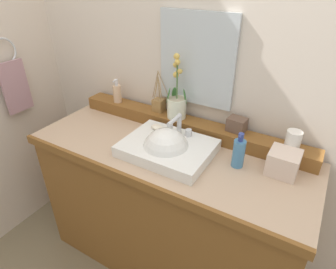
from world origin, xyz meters
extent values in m
cube|color=#796B50|center=(0.00, 0.00, -0.05)|extent=(2.99, 3.73, 0.10)
cube|color=beige|center=(0.00, 0.39, 1.39)|extent=(2.99, 0.20, 2.78)
cube|color=brown|center=(0.00, 0.00, 0.41)|extent=(1.43, 0.53, 0.82)
cube|color=tan|center=(0.00, 0.00, 0.84)|extent=(1.45, 0.56, 0.04)
cube|color=brown|center=(0.00, -0.28, 0.84)|extent=(1.45, 0.02, 0.04)
cube|color=brown|center=(0.00, 0.21, 0.89)|extent=(1.37, 0.11, 0.07)
cube|color=white|center=(0.02, -0.03, 0.88)|extent=(0.43, 0.33, 0.06)
sphere|color=white|center=(0.02, -0.05, 0.88)|extent=(0.23, 0.23, 0.23)
cylinder|color=silver|center=(0.02, 0.09, 0.96)|extent=(0.02, 0.02, 0.10)
cylinder|color=silver|center=(0.02, 0.03, 1.01)|extent=(0.02, 0.11, 0.02)
sphere|color=silver|center=(0.02, 0.09, 1.01)|extent=(0.03, 0.03, 0.03)
cylinder|color=silver|center=(-0.04, 0.09, 0.93)|extent=(0.03, 0.03, 0.04)
cylinder|color=silver|center=(0.07, 0.09, 0.93)|extent=(0.03, 0.03, 0.04)
ellipsoid|color=#EEE2C9|center=(-0.10, 0.06, 0.92)|extent=(0.07, 0.04, 0.02)
cylinder|color=silver|center=(-0.07, 0.21, 0.98)|extent=(0.11, 0.11, 0.11)
cylinder|color=tan|center=(-0.07, 0.21, 1.03)|extent=(0.09, 0.09, 0.01)
cylinder|color=#476B38|center=(-0.07, 0.21, 1.15)|extent=(0.01, 0.01, 0.23)
ellipsoid|color=#387033|center=(-0.11, 0.19, 1.06)|extent=(0.04, 0.04, 0.09)
ellipsoid|color=#387033|center=(-0.03, 0.22, 1.06)|extent=(0.03, 0.03, 0.09)
ellipsoid|color=#387033|center=(-0.10, 0.23, 1.06)|extent=(0.04, 0.04, 0.08)
sphere|color=gold|center=(-0.08, 0.23, 1.17)|extent=(0.03, 0.03, 0.03)
sphere|color=gold|center=(-0.06, 0.22, 1.19)|extent=(0.03, 0.03, 0.03)
sphere|color=gold|center=(-0.09, 0.23, 1.22)|extent=(0.03, 0.03, 0.03)
sphere|color=gold|center=(-0.06, 0.20, 1.24)|extent=(0.03, 0.03, 0.03)
sphere|color=gold|center=(-0.07, 0.21, 1.27)|extent=(0.03, 0.03, 0.03)
cylinder|color=#D9B38E|center=(-0.48, 0.21, 0.98)|extent=(0.05, 0.05, 0.11)
cylinder|color=silver|center=(-0.48, 0.21, 1.04)|extent=(0.02, 0.02, 0.02)
cylinder|color=silver|center=(-0.48, 0.21, 1.06)|extent=(0.02, 0.02, 0.02)
cylinder|color=silver|center=(-0.48, 0.19, 1.07)|extent=(0.01, 0.03, 0.01)
cylinder|color=silver|center=(0.55, 0.19, 0.98)|extent=(0.07, 0.07, 0.09)
cube|color=olive|center=(-0.20, 0.23, 0.96)|extent=(0.06, 0.06, 0.07)
cylinder|color=#9E7A4C|center=(-0.18, 0.23, 1.06)|extent=(0.03, 0.01, 0.14)
cylinder|color=#9E7A4C|center=(-0.17, 0.25, 1.08)|extent=(0.05, 0.05, 0.18)
cylinder|color=#9E7A4C|center=(-0.20, 0.24, 1.06)|extent=(0.01, 0.03, 0.14)
cylinder|color=#9E7A4C|center=(-0.23, 0.24, 1.08)|extent=(0.06, 0.03, 0.18)
cylinder|color=#9E7A4C|center=(-0.21, 0.22, 1.07)|extent=(0.03, 0.02, 0.17)
cylinder|color=#9E7A4C|center=(-0.20, 0.21, 1.06)|extent=(0.01, 0.04, 0.14)
cylinder|color=#9E7A4C|center=(-0.19, 0.22, 1.06)|extent=(0.02, 0.02, 0.14)
cube|color=brown|center=(0.27, 0.23, 0.96)|extent=(0.10, 0.08, 0.07)
cylinder|color=teal|center=(0.35, 0.04, 0.92)|extent=(0.06, 0.06, 0.14)
cylinder|color=#2F3F89|center=(0.35, 0.04, 1.00)|extent=(0.02, 0.02, 0.02)
cylinder|color=#2F3F89|center=(0.35, 0.04, 1.02)|extent=(0.02, 0.02, 0.02)
cylinder|color=#2F3F89|center=(0.35, 0.03, 1.02)|extent=(0.01, 0.03, 0.01)
cube|color=beige|center=(0.54, 0.10, 0.91)|extent=(0.13, 0.13, 0.11)
cube|color=silver|center=(0.01, 0.27, 1.24)|extent=(0.41, 0.02, 0.47)
torus|color=silver|center=(-1.07, -0.08, 1.23)|extent=(0.01, 0.16, 0.16)
cube|color=#AC808A|center=(-1.05, -0.08, 1.01)|extent=(0.02, 0.17, 0.32)
camera|label=1|loc=(0.62, -1.04, 1.66)|focal=30.53mm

